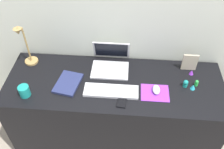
{
  "coord_description": "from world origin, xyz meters",
  "views": [
    {
      "loc": [
        0.09,
        -1.35,
        2.17
      ],
      "look_at": [
        -0.02,
        0.0,
        0.83
      ],
      "focal_mm": 40.34,
      "sensor_mm": 36.0,
      "label": 1
    }
  ],
  "objects_px": {
    "keyboard": "(111,91)",
    "toy_figurine_green": "(197,83)",
    "desk_lamp": "(26,47)",
    "cell_phone": "(122,101)",
    "laptop": "(111,61)",
    "toy_figurine_cyan": "(193,87)",
    "notebook_pad": "(68,83)",
    "toy_figurine_purple": "(191,72)",
    "mouse": "(156,90)",
    "toy_figurine_teal": "(186,83)",
    "picture_frame": "(190,62)",
    "coffee_mug": "(24,91)"
  },
  "relations": [
    {
      "from": "cell_phone",
      "to": "coffee_mug",
      "type": "bearing_deg",
      "value": -173.81
    },
    {
      "from": "cell_phone",
      "to": "toy_figurine_teal",
      "type": "bearing_deg",
      "value": 27.76
    },
    {
      "from": "laptop",
      "to": "desk_lamp",
      "type": "distance_m",
      "value": 0.69
    },
    {
      "from": "desk_lamp",
      "to": "coffee_mug",
      "type": "bearing_deg",
      "value": -78.64
    },
    {
      "from": "toy_figurine_green",
      "to": "toy_figurine_cyan",
      "type": "bearing_deg",
      "value": -129.43
    },
    {
      "from": "picture_frame",
      "to": "coffee_mug",
      "type": "distance_m",
      "value": 1.3
    },
    {
      "from": "cell_phone",
      "to": "toy_figurine_purple",
      "type": "xyz_separation_m",
      "value": [
        0.54,
        0.33,
        0.02
      ]
    },
    {
      "from": "laptop",
      "to": "toy_figurine_green",
      "type": "xyz_separation_m",
      "value": [
        0.68,
        -0.17,
        -0.03
      ]
    },
    {
      "from": "desk_lamp",
      "to": "notebook_pad",
      "type": "height_order",
      "value": "desk_lamp"
    },
    {
      "from": "keyboard",
      "to": "cell_phone",
      "type": "distance_m",
      "value": 0.12
    },
    {
      "from": "mouse",
      "to": "cell_phone",
      "type": "distance_m",
      "value": 0.28
    },
    {
      "from": "laptop",
      "to": "notebook_pad",
      "type": "distance_m",
      "value": 0.39
    },
    {
      "from": "mouse",
      "to": "toy_figurine_teal",
      "type": "bearing_deg",
      "value": 17.85
    },
    {
      "from": "keyboard",
      "to": "toy_figurine_purple",
      "type": "bearing_deg",
      "value": 21.19
    },
    {
      "from": "cell_phone",
      "to": "toy_figurine_teal",
      "type": "height_order",
      "value": "toy_figurine_teal"
    },
    {
      "from": "cell_phone",
      "to": "toy_figurine_cyan",
      "type": "distance_m",
      "value": 0.56
    },
    {
      "from": "notebook_pad",
      "to": "toy_figurine_purple",
      "type": "relative_size",
      "value": 5.96
    },
    {
      "from": "mouse",
      "to": "toy_figurine_teal",
      "type": "relative_size",
      "value": 1.56
    },
    {
      "from": "keyboard",
      "to": "toy_figurine_teal",
      "type": "xyz_separation_m",
      "value": [
        0.56,
        0.1,
        0.02
      ]
    },
    {
      "from": "laptop",
      "to": "toy_figurine_purple",
      "type": "xyz_separation_m",
      "value": [
        0.66,
        -0.05,
        -0.03
      ]
    },
    {
      "from": "toy_figurine_purple",
      "to": "toy_figurine_cyan",
      "type": "distance_m",
      "value": 0.16
    },
    {
      "from": "desk_lamp",
      "to": "toy_figurine_purple",
      "type": "xyz_separation_m",
      "value": [
        1.33,
        -0.01,
        -0.16
      ]
    },
    {
      "from": "notebook_pad",
      "to": "toy_figurine_cyan",
      "type": "xyz_separation_m",
      "value": [
        0.96,
        0.03,
        0.01
      ]
    },
    {
      "from": "desk_lamp",
      "to": "toy_figurine_purple",
      "type": "height_order",
      "value": "desk_lamp"
    },
    {
      "from": "keyboard",
      "to": "cell_phone",
      "type": "xyz_separation_m",
      "value": [
        0.09,
        -0.08,
        -0.01
      ]
    },
    {
      "from": "cell_phone",
      "to": "toy_figurine_purple",
      "type": "bearing_deg",
      "value": 37.43
    },
    {
      "from": "toy_figurine_purple",
      "to": "toy_figurine_teal",
      "type": "xyz_separation_m",
      "value": [
        -0.07,
        -0.14,
        0.01
      ]
    },
    {
      "from": "mouse",
      "to": "picture_frame",
      "type": "height_order",
      "value": "picture_frame"
    },
    {
      "from": "keyboard",
      "to": "toy_figurine_green",
      "type": "height_order",
      "value": "toy_figurine_green"
    },
    {
      "from": "mouse",
      "to": "toy_figurine_teal",
      "type": "xyz_separation_m",
      "value": [
        0.22,
        0.07,
        0.01
      ]
    },
    {
      "from": "cell_phone",
      "to": "toy_figurine_green",
      "type": "relative_size",
      "value": 2.4
    },
    {
      "from": "keyboard",
      "to": "toy_figurine_green",
      "type": "xyz_separation_m",
      "value": [
        0.65,
        0.12,
        0.02
      ]
    },
    {
      "from": "laptop",
      "to": "notebook_pad",
      "type": "relative_size",
      "value": 1.25
    },
    {
      "from": "cell_phone",
      "to": "toy_figurine_green",
      "type": "xyz_separation_m",
      "value": [
        0.56,
        0.2,
        0.02
      ]
    },
    {
      "from": "toy_figurine_teal",
      "to": "cell_phone",
      "type": "bearing_deg",
      "value": -158.56
    },
    {
      "from": "toy_figurine_green",
      "to": "toy_figurine_purple",
      "type": "height_order",
      "value": "toy_figurine_green"
    },
    {
      "from": "mouse",
      "to": "picture_frame",
      "type": "distance_m",
      "value": 0.39
    },
    {
      "from": "laptop",
      "to": "coffee_mug",
      "type": "height_order",
      "value": "laptop"
    },
    {
      "from": "keyboard",
      "to": "mouse",
      "type": "bearing_deg",
      "value": 5.32
    },
    {
      "from": "notebook_pad",
      "to": "toy_figurine_green",
      "type": "bearing_deg",
      "value": 14.63
    },
    {
      "from": "laptop",
      "to": "mouse",
      "type": "xyz_separation_m",
      "value": [
        0.37,
        -0.26,
        -0.03
      ]
    },
    {
      "from": "desk_lamp",
      "to": "cell_phone",
      "type": "bearing_deg",
      "value": -23.19
    },
    {
      "from": "toy_figurine_teal",
      "to": "notebook_pad",
      "type": "bearing_deg",
      "value": -176.88
    },
    {
      "from": "cell_phone",
      "to": "mouse",
      "type": "bearing_deg",
      "value": 30.84
    },
    {
      "from": "desk_lamp",
      "to": "notebook_pad",
      "type": "bearing_deg",
      "value": -29.08
    },
    {
      "from": "laptop",
      "to": "toy_figurine_cyan",
      "type": "xyz_separation_m",
      "value": [
        0.65,
        -0.21,
        -0.03
      ]
    },
    {
      "from": "laptop",
      "to": "mouse",
      "type": "relative_size",
      "value": 3.12
    },
    {
      "from": "mouse",
      "to": "toy_figurine_teal",
      "type": "height_order",
      "value": "toy_figurine_teal"
    },
    {
      "from": "coffee_mug",
      "to": "toy_figurine_green",
      "type": "bearing_deg",
      "value": 8.88
    },
    {
      "from": "cell_phone",
      "to": "notebook_pad",
      "type": "bearing_deg",
      "value": 168.56
    }
  ]
}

